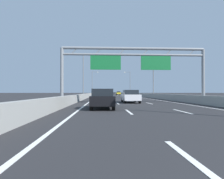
{
  "coord_description": "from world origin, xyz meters",
  "views": [
    {
      "loc": [
        -3.53,
        -0.01,
        1.33
      ],
      "look_at": [
        -0.22,
        66.54,
        2.11
      ],
      "focal_mm": 30.61,
      "sensor_mm": 36.0,
      "label": 1
    }
  ],
  "objects": [
    {
      "name": "lane_dash_right_12",
      "position": [
        1.8,
        111.5,
        0.01
      ],
      "size": [
        0.16,
        3.0,
        0.01
      ],
      "primitive_type": "cube",
      "color": "white",
      "rests_on": "ground_plane"
    },
    {
      "name": "streetlamp_right_far",
      "position": [
        7.47,
        77.14,
        5.4
      ],
      "size": [
        2.58,
        0.28,
        9.5
      ],
      "color": "slate",
      "rests_on": "ground_plane"
    },
    {
      "name": "lane_dash_left_13",
      "position": [
        -1.8,
        120.5,
        0.01
      ],
      "size": [
        0.16,
        3.0,
        0.01
      ],
      "primitive_type": "cube",
      "color": "white",
      "rests_on": "ground_plane"
    },
    {
      "name": "lane_dash_left_9",
      "position": [
        -1.8,
        84.5,
        0.01
      ],
      "size": [
        0.16,
        3.0,
        0.01
      ],
      "primitive_type": "cube",
      "color": "white",
      "rests_on": "ground_plane"
    },
    {
      "name": "orange_car",
      "position": [
        -0.08,
        129.16,
        0.72
      ],
      "size": [
        1.71,
        4.39,
        1.41
      ],
      "color": "orange",
      "rests_on": "ground_plane"
    },
    {
      "name": "black_car",
      "position": [
        -3.54,
        15.03,
        0.78
      ],
      "size": [
        1.79,
        4.35,
        1.55
      ],
      "color": "black",
      "rests_on": "ground_plane"
    },
    {
      "name": "barrier_left",
      "position": [
        -6.9,
        110.0,
        0.47
      ],
      "size": [
        0.45,
        220.0,
        0.95
      ],
      "color": "#9E9E99",
      "rests_on": "ground_plane"
    },
    {
      "name": "lane_dash_right_5",
      "position": [
        1.8,
        48.5,
        0.01
      ],
      "size": [
        0.16,
        3.0,
        0.01
      ],
      "primitive_type": "cube",
      "color": "white",
      "rests_on": "ground_plane"
    },
    {
      "name": "lane_dash_left_5",
      "position": [
        -1.8,
        48.5,
        0.01
      ],
      "size": [
        0.16,
        3.0,
        0.01
      ],
      "primitive_type": "cube",
      "color": "white",
      "rests_on": "ground_plane"
    },
    {
      "name": "lane_dash_left_16",
      "position": [
        -1.8,
        147.5,
        0.01
      ],
      "size": [
        0.16,
        3.0,
        0.01
      ],
      "primitive_type": "cube",
      "color": "white",
      "rests_on": "ground_plane"
    },
    {
      "name": "lane_dash_right_15",
      "position": [
        1.8,
        138.5,
        0.01
      ],
      "size": [
        0.16,
        3.0,
        0.01
      ],
      "primitive_type": "cube",
      "color": "white",
      "rests_on": "ground_plane"
    },
    {
      "name": "lane_dash_left_0",
      "position": [
        -1.8,
        3.5,
        0.01
      ],
      "size": [
        0.16,
        3.0,
        0.01
      ],
      "primitive_type": "cube",
      "color": "white",
      "rests_on": "ground_plane"
    },
    {
      "name": "red_car",
      "position": [
        -3.83,
        81.58,
        0.78
      ],
      "size": [
        1.88,
        4.42,
        1.52
      ],
      "color": "red",
      "rests_on": "ground_plane"
    },
    {
      "name": "barrier_right",
      "position": [
        6.9,
        110.0,
        0.47
      ],
      "size": [
        0.45,
        220.0,
        0.95
      ],
      "color": "#9E9E99",
      "rests_on": "ground_plane"
    },
    {
      "name": "lane_dash_left_2",
      "position": [
        -1.8,
        21.5,
        0.01
      ],
      "size": [
        0.16,
        3.0,
        0.01
      ],
      "primitive_type": "cube",
      "color": "white",
      "rests_on": "ground_plane"
    },
    {
      "name": "lane_dash_right_8",
      "position": [
        1.8,
        75.5,
        0.01
      ],
      "size": [
        0.16,
        3.0,
        0.01
      ],
      "primitive_type": "cube",
      "color": "white",
      "rests_on": "ground_plane"
    },
    {
      "name": "lane_dash_right_2",
      "position": [
        1.8,
        21.5,
        0.01
      ],
      "size": [
        0.16,
        3.0,
        0.01
      ],
      "primitive_type": "cube",
      "color": "white",
      "rests_on": "ground_plane"
    },
    {
      "name": "lane_dash_right_16",
      "position": [
        1.8,
        147.5,
        0.01
      ],
      "size": [
        0.16,
        3.0,
        0.01
      ],
      "primitive_type": "cube",
      "color": "white",
      "rests_on": "ground_plane"
    },
    {
      "name": "lane_dash_right_7",
      "position": [
        1.8,
        66.5,
        0.01
      ],
      "size": [
        0.16,
        3.0,
        0.01
      ],
      "primitive_type": "cube",
      "color": "white",
      "rests_on": "ground_plane"
    },
    {
      "name": "lane_dash_right_9",
      "position": [
        1.8,
        84.5,
        0.01
      ],
      "size": [
        0.16,
        3.0,
        0.01
      ],
      "primitive_type": "cube",
      "color": "white",
      "rests_on": "ground_plane"
    },
    {
      "name": "lane_dash_left_17",
      "position": [
        -1.8,
        156.5,
        0.01
      ],
      "size": [
        0.16,
        3.0,
        0.01
      ],
      "primitive_type": "cube",
      "color": "white",
      "rests_on": "ground_plane"
    },
    {
      "name": "streetlamp_right_mid",
      "position": [
        7.47,
        41.58,
        5.4
      ],
      "size": [
        2.58,
        0.28,
        9.5
      ],
      "color": "slate",
      "rests_on": "ground_plane"
    },
    {
      "name": "yellow_car",
      "position": [
        3.58,
        84.86,
        0.77
      ],
      "size": [
        1.73,
        4.57,
        1.5
      ],
      "color": "yellow",
      "rests_on": "ground_plane"
    },
    {
      "name": "lane_dash_right_4",
      "position": [
        1.8,
        39.5,
        0.01
      ],
      "size": [
        0.16,
        3.0,
        0.01
      ],
      "primitive_type": "cube",
      "color": "white",
      "rests_on": "ground_plane"
    },
    {
      "name": "lane_dash_left_10",
      "position": [
        -1.8,
        93.5,
        0.01
      ],
      "size": [
        0.16,
        3.0,
        0.01
      ],
      "primitive_type": "cube",
      "color": "white",
      "rests_on": "ground_plane"
    },
    {
      "name": "lane_dash_left_3",
      "position": [
        -1.8,
        30.5,
        0.01
      ],
      "size": [
        0.16,
        3.0,
        0.01
      ],
      "primitive_type": "cube",
      "color": "white",
      "rests_on": "ground_plane"
    },
    {
      "name": "edge_line_left",
      "position": [
        -5.25,
        88.0,
        0.01
      ],
      "size": [
        0.16,
        176.0,
        0.01
      ],
      "primitive_type": "cube",
      "color": "white",
      "rests_on": "ground_plane"
    },
    {
      "name": "streetlamp_left_far",
      "position": [
        -7.47,
        77.14,
        5.4
      ],
      "size": [
        2.58,
        0.28,
        9.5
      ],
      "color": "slate",
      "rests_on": "ground_plane"
    },
    {
      "name": "lane_dash_left_8",
      "position": [
        -1.8,
        75.5,
        0.01
      ],
      "size": [
        0.16,
        3.0,
        0.01
      ],
      "primitive_type": "cube",
      "color": "white",
      "rests_on": "ground_plane"
    },
    {
      "name": "green_car",
      "position": [
        -3.53,
        133.32,
        0.76
      ],
      "size": [
        1.84,
        4.67,
        1.46
      ],
      "color": "#1E7A38",
      "rests_on": "ground_plane"
    },
    {
      "name": "lane_dash_right_17",
      "position": [
        1.8,
        156.5,
        0.01
      ],
      "size": [
        0.16,
        3.0,
        0.01
      ],
      "primitive_type": "cube",
      "color": "white",
      "rests_on": "ground_plane"
    },
    {
      "name": "lane_dash_left_15",
      "position": [
        -1.8,
        138.5,
        0.01
      ],
      "size": [
        0.16,
        3.0,
        0.01
      ],
      "primitive_type": "cube",
      "color": "white",
      "rests_on": "ground_plane"
    },
    {
      "name": "lane_dash_right_11",
      "position": [
        1.8,
        102.5,
        0.01
      ],
      "size": [
        0.16,
        3.0,
        0.01
      ],
      "primitive_type": "cube",
      "color": "white",
      "rests_on": "ground_plane"
    },
    {
      "name": "lane_dash_right_1",
      "position": [
        1.8,
        12.5,
        0.01
      ],
      "size": [
        0.16,
        3.0,
        0.01
      ],
      "primitive_type": "cube",
      "color": "white",
      "rests_on": "ground_plane"
    },
    {
      "name": "lane_dash_right_14",
      "position": [
        1.8,
        129.5,
        0.01
      ],
      "size": [
        0.16,
        3.0,
        0.01
      ],
      "primitive_type": "cube",
      "color": "white",
      "rests_on": "ground_plane"
    },
    {
      "name": "ground_plane",
      "position": [
        0.0,
        100.0,
        0.0
      ],
      "size": [
        260.0,
        260.0,
        0.0
      ],
      "primitive_type": "plane",
      "color": "#262628"
    },
    {
      "name": "lane_dash_left_11",
      "position": [
        -1.8,
        102.5,
        0.01
      ],
      "size": [
        0.16,
        3.0,
        0.01
      ],
      "primitive_type": "cube",
      "color": "white",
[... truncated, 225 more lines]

